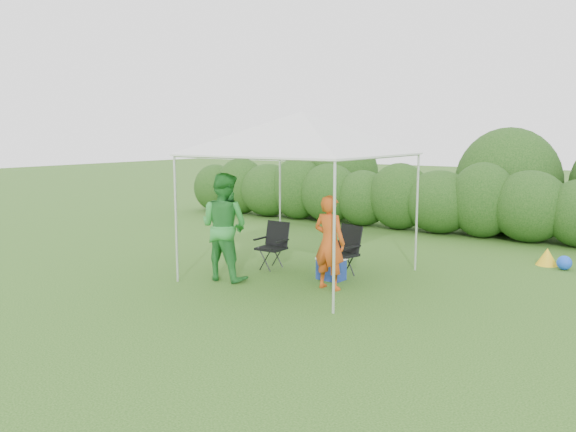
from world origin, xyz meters
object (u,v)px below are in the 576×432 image
Objects in this scene: chair_left at (274,242)px; cooler at (331,269)px; woman at (224,227)px; chair_right at (345,248)px; man at (329,242)px; canopy at (302,134)px.

cooler is (1.31, -0.14, -0.29)m from chair_left.
chair_left is 1.23m from woman.
woman is (-1.58, -1.34, 0.41)m from chair_right.
woman is at bearing 18.79° from man.
woman reaches higher than man.
chair_left is at bearing 164.17° from canopy.
chair_right is 0.59× the size of man.
chair_left is 0.57× the size of man.
chair_right is at bearing -73.31° from man.
canopy is 2.10m from chair_right.
chair_right reaches higher than chair_left.
canopy reaches higher than cooler.
canopy is at bearing -140.96° from woman.
canopy is 3.49× the size of chair_right.
cooler is (-0.06, -0.35, -0.31)m from chair_right.
woman is 1.95m from cooler.
cooler is (0.57, 0.07, -2.27)m from canopy.
canopy is 1.71× the size of woman.
man is at bearing -170.52° from woman.
canopy is 2.04m from woman.
man is at bearing -29.04° from canopy.
cooler is at bearing 6.63° from canopy.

